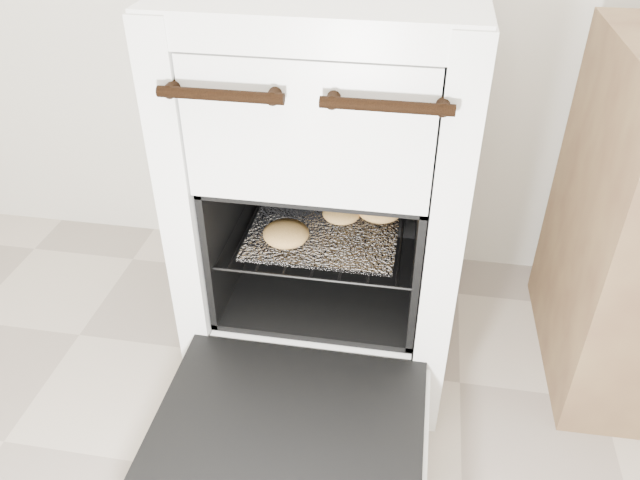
{
  "coord_description": "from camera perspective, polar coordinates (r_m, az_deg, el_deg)",
  "views": [
    {
      "loc": [
        0.17,
        -0.06,
        1.15
      ],
      "look_at": [
        -0.01,
        1.04,
        0.39
      ],
      "focal_mm": 35.0,
      "sensor_mm": 36.0,
      "label": 1
    }
  ],
  "objects": [
    {
      "name": "oven_door",
      "position": [
        1.23,
        -2.85,
        -16.68
      ],
      "size": [
        0.52,
        0.41,
        0.04
      ],
      "color": "black",
      "rests_on": "stove"
    },
    {
      "name": "baked_rolls",
      "position": [
        1.41,
        2.6,
        2.3
      ],
      "size": [
        0.31,
        0.28,
        0.05
      ],
      "color": "tan",
      "rests_on": "foil_sheet"
    },
    {
      "name": "foil_sheet",
      "position": [
        1.4,
        0.4,
        0.95
      ],
      "size": [
        0.33,
        0.29,
        0.01
      ],
      "primitive_type": "cube",
      "color": "white",
      "rests_on": "oven_rack"
    },
    {
      "name": "oven_rack",
      "position": [
        1.42,
        0.53,
        1.18
      ],
      "size": [
        0.42,
        0.41,
        0.01
      ],
      "color": "black",
      "rests_on": "stove"
    },
    {
      "name": "stove",
      "position": [
        1.44,
        0.95,
        4.72
      ],
      "size": [
        0.58,
        0.65,
        0.89
      ],
      "color": "white",
      "rests_on": "ground"
    }
  ]
}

